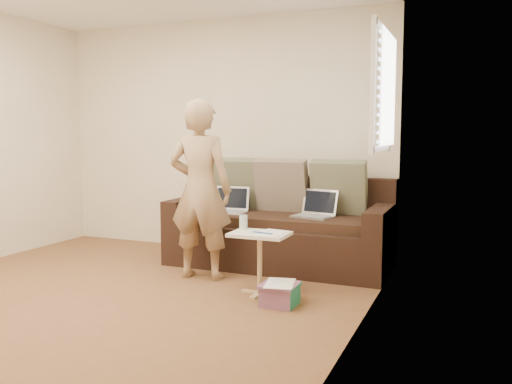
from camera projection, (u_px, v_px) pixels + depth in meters
floor at (91, 306)px, 4.08m from camera, size 4.50×4.50×0.00m
wall_back at (220, 136)px, 6.00m from camera, size 4.00×0.00×4.00m
wall_right at (351, 138)px, 3.17m from camera, size 0.00×4.50×4.50m
window_blinds at (384, 90)px, 4.52m from camera, size 0.12×0.88×1.08m
sofa at (279, 224)px, 5.32m from camera, size 2.20×0.95×0.85m
pillow_left at (235, 184)px, 5.72m from camera, size 0.55×0.29×0.57m
pillow_mid at (281, 186)px, 5.47m from camera, size 0.55×0.27×0.57m
pillow_right at (339, 188)px, 5.27m from camera, size 0.55×0.28×0.57m
laptop_silver at (313, 217)px, 5.12m from camera, size 0.42×0.34×0.25m
laptop_white at (227, 213)px, 5.43m from camera, size 0.39×0.30×0.27m
person at (200, 190)px, 4.80m from camera, size 0.63×0.46×1.64m
side_table at (260, 263)px, 4.36m from camera, size 0.47×0.33×0.52m
drinking_glass at (243, 222)px, 4.48m from camera, size 0.07×0.07×0.12m
scissors at (262, 233)px, 4.27m from camera, size 0.18×0.11×0.02m
paper_on_table at (271, 233)px, 4.31m from camera, size 0.25×0.33×0.00m
striped_box at (280, 294)px, 4.09m from camera, size 0.28×0.28×0.18m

